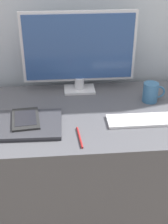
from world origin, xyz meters
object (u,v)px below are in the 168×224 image
(laptop, at_px, (24,125))
(ereader, at_px, (26,119))
(keyboard, at_px, (143,120))
(pen, at_px, (80,137))
(coffee_mug, at_px, (151,92))
(monitor, at_px, (79,50))

(laptop, xyz_separation_m, ereader, (0.01, 0.03, 0.01))
(ereader, bearing_deg, keyboard, -3.23)
(keyboard, relative_size, pen, 2.17)
(laptop, bearing_deg, ereader, 74.94)
(ereader, bearing_deg, coffee_mug, 14.66)
(monitor, relative_size, coffee_mug, 5.12)
(monitor, relative_size, ereader, 2.93)
(ereader, height_order, pen, ereader)
(keyboard, relative_size, laptop, 0.95)
(ereader, relative_size, coffee_mug, 1.75)
(monitor, xyz_separation_m, ereader, (-0.26, -0.31, -0.20))
(laptop, distance_m, ereader, 0.03)
(monitor, xyz_separation_m, pen, (-0.03, -0.44, -0.21))
(ereader, bearing_deg, monitor, 50.15)
(pen, bearing_deg, coffee_mug, 38.05)
(laptop, height_order, coffee_mug, coffee_mug)
(ereader, bearing_deg, pen, -30.84)
(keyboard, height_order, pen, keyboard)
(ereader, distance_m, pen, 0.26)
(laptop, relative_size, coffee_mug, 2.98)
(pen, bearing_deg, ereader, 149.16)
(monitor, distance_m, ereader, 0.45)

